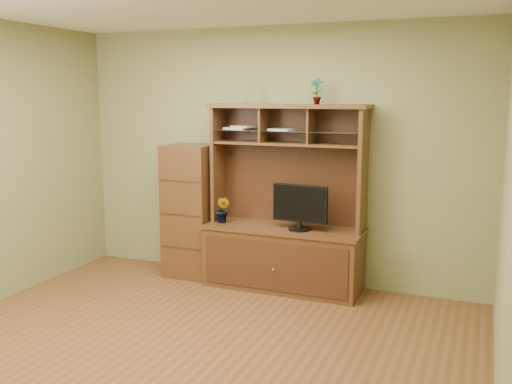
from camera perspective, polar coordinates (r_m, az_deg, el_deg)
The scene contains 8 objects.
room at distance 4.30m, azimuth -7.40°, elevation 0.99°, with size 4.54×4.04×2.74m.
media_hutch at distance 5.93m, azimuth 2.83°, elevation -4.67°, with size 1.66×0.61×1.90m.
monitor at distance 5.71m, azimuth 4.40°, elevation -1.44°, with size 0.58×0.22×0.46m.
orchid_plant at distance 6.04m, azimuth -3.33°, elevation -1.79°, with size 0.16×0.13×0.28m, color #31511B.
top_plant at distance 5.72m, azimuth 6.07°, elevation 10.02°, with size 0.14×0.09×0.26m, color #375D20.
reed_diffuser at distance 5.96m, azimuth -0.69°, elevation 9.98°, with size 0.06×0.06×0.31m.
magazines at distance 5.96m, azimuth -0.25°, elevation 6.40°, with size 0.77×0.23×0.04m.
side_cabinet at distance 6.34m, azimuth -6.53°, elevation -1.87°, with size 0.52×0.47×1.46m.
Camera 1 is at (2.10, -3.69, 2.00)m, focal length 40.00 mm.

